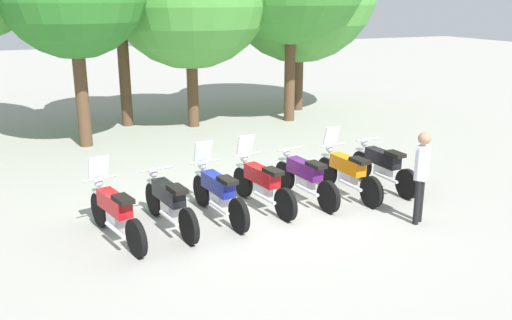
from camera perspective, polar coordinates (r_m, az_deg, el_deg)
name	(u,v)px	position (r m, az deg, el deg)	size (l,w,h in m)	color
ground_plane	(266,210)	(10.81, 1.04, -5.27)	(80.00, 80.00, 0.00)	#9E9B93
motorcycle_0	(115,212)	(9.67, -14.55, -5.25)	(0.76, 2.15, 1.37)	black
motorcycle_1	(169,202)	(9.96, -9.08, -4.35)	(0.63, 2.18, 0.99)	black
motorcycle_2	(218,192)	(10.32, -4.01, -3.34)	(0.62, 2.18, 1.37)	black
motorcycle_3	(262,183)	(10.79, 0.61, -2.40)	(0.63, 2.18, 1.37)	black
motorcycle_4	(305,177)	(11.23, 5.11, -1.77)	(0.62, 2.19, 0.99)	black
motorcycle_5	(347,171)	(11.64, 9.53, -1.19)	(0.62, 2.19, 1.37)	black
motorcycle_6	(383,165)	(12.26, 13.12, -0.56)	(0.62, 2.19, 0.99)	black
person_0	(422,170)	(10.33, 16.94, -1.05)	(0.38, 0.31, 1.74)	black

